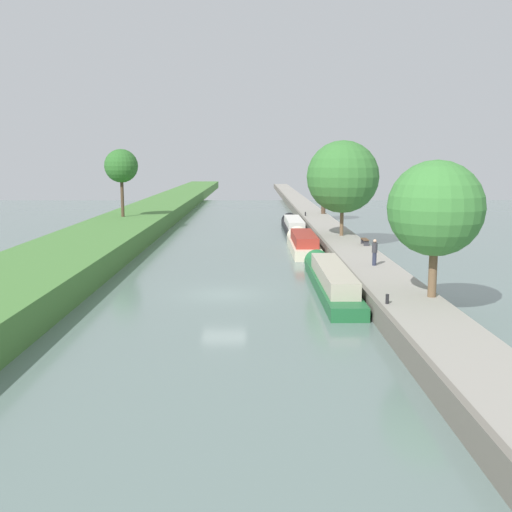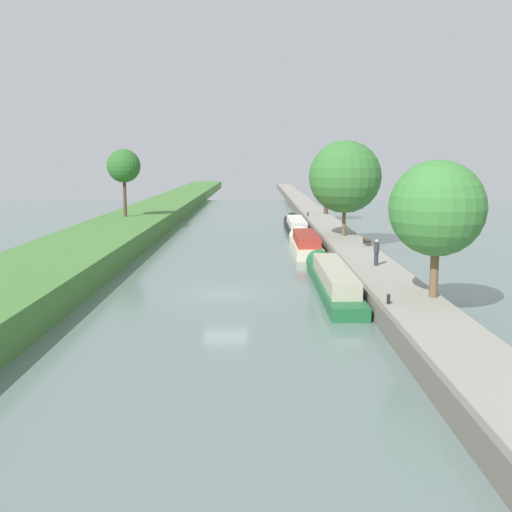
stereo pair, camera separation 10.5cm
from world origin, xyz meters
TOP-DOWN VIEW (x-y plane):
  - ground_plane at (0.00, 0.00)m, footprint 160.00×160.00m
  - left_grassy_bank at (-11.14, 0.00)m, footprint 7.16×260.00m
  - right_towpath at (9.20, 0.00)m, footprint 3.28×260.00m
  - stone_quay at (7.44, 0.00)m, footprint 0.25×260.00m
  - narrowboat_green at (6.23, 1.51)m, footprint 1.85×15.29m
  - narrowboat_cream at (5.87, 17.04)m, footprint 2.15×11.75m
  - narrowboat_black at (6.02, 31.48)m, footprint 2.00×14.08m
  - tree_rightbank_near at (10.34, -4.92)m, footprint 4.57×4.57m
  - tree_rightbank_midnear at (9.41, 18.87)m, footprint 6.23×6.23m
  - tree_rightbank_midfar at (10.30, 40.33)m, footprint 3.82×3.82m
  - tree_leftbank_downstream at (-11.87, 29.27)m, footprint 3.43×3.43m
  - person_walking at (9.29, 3.84)m, footprint 0.34×0.34m
  - mooring_bollard_near at (7.86, -6.35)m, footprint 0.16×0.16m
  - mooring_bollard_far at (7.86, 37.47)m, footprint 0.16×0.16m
  - park_bench at (10.39, 13.08)m, footprint 0.44×1.50m

SIDE VIEW (x-z plane):
  - ground_plane at x=0.00m, z-range 0.00..0.00m
  - right_towpath at x=9.20m, z-range 0.00..1.00m
  - stone_quay at x=7.44m, z-range 0.00..1.05m
  - narrowboat_black at x=6.02m, z-range -0.44..1.58m
  - narrowboat_cream at x=5.87m, z-range -0.47..1.75m
  - narrowboat_green at x=6.23m, z-range -0.41..1.70m
  - left_grassy_bank at x=-11.14m, z-range 0.00..1.69m
  - mooring_bollard_near at x=7.86m, z-range 1.00..1.45m
  - mooring_bollard_far at x=7.86m, z-range 1.00..1.45m
  - park_bench at x=10.39m, z-range 1.12..1.59m
  - person_walking at x=9.29m, z-range 1.05..2.71m
  - tree_rightbank_near at x=10.34m, z-range 2.00..8.60m
  - tree_rightbank_midfar at x=10.30m, z-range 2.42..9.19m
  - tree_rightbank_midnear at x=9.41m, z-range 1.99..10.21m
  - tree_leftbank_downstream at x=-11.87m, z-range 3.42..10.37m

